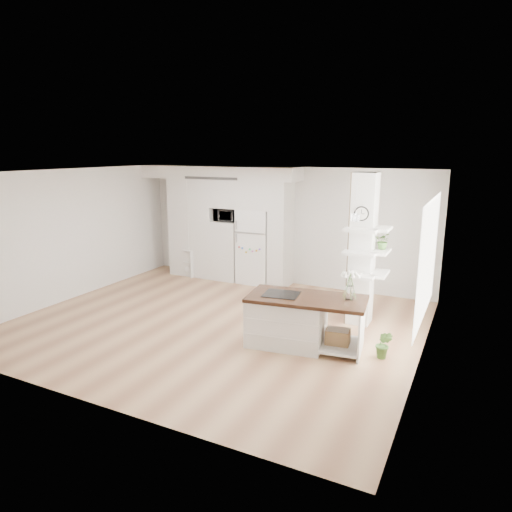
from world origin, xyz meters
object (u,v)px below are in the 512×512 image
at_px(refrigerator, 256,246).
at_px(kitchen_island, 294,319).
at_px(bookshelf, 189,264).
at_px(floor_plant_a, 384,345).

bearing_deg(refrigerator, kitchen_island, -54.14).
bearing_deg(refrigerator, bookshelf, -173.91).
bearing_deg(refrigerator, floor_plant_a, -38.53).
relative_size(kitchen_island, bookshelf, 2.88).
bearing_deg(bookshelf, kitchen_island, -19.43).
distance_m(kitchen_island, bookshelf, 4.78).
distance_m(refrigerator, bookshelf, 1.89).
height_order(kitchen_island, floor_plant_a, kitchen_island).
xyz_separation_m(refrigerator, kitchen_island, (2.12, -2.94, -0.44)).
xyz_separation_m(refrigerator, bookshelf, (-1.79, -0.19, -0.58)).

